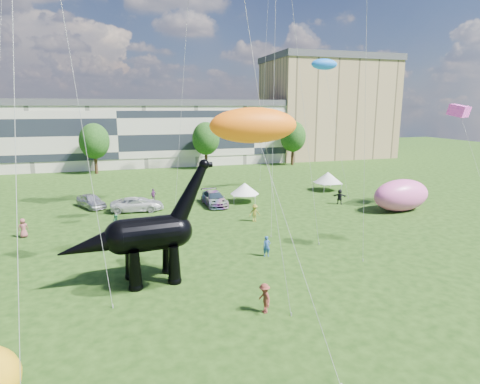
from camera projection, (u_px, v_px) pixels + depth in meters
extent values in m
plane|color=#16330C|center=(260.00, 295.00, 25.36)|extent=(220.00, 220.00, 0.00)
cube|color=beige|center=(118.00, 136.00, 79.86)|extent=(78.00, 11.00, 12.00)
cube|color=tan|center=(327.00, 110.00, 95.27)|extent=(28.00, 18.00, 22.00)
cylinder|color=#382314|center=(96.00, 165.00, 71.22)|extent=(0.56, 0.56, 3.20)
ellipsoid|color=#14380F|center=(94.00, 138.00, 70.23)|extent=(5.20, 5.20, 6.24)
cylinder|color=#382314|center=(206.00, 160.00, 76.90)|extent=(0.56, 0.56, 3.20)
ellipsoid|color=#14380F|center=(206.00, 136.00, 75.92)|extent=(5.20, 5.20, 6.24)
cylinder|color=#382314|center=(292.00, 157.00, 82.02)|extent=(0.56, 0.56, 3.20)
ellipsoid|color=#14380F|center=(293.00, 134.00, 81.03)|extent=(5.20, 5.20, 6.24)
cone|color=black|center=(135.00, 271.00, 25.96)|extent=(0.98, 0.98, 2.59)
sphere|color=black|center=(136.00, 287.00, 26.20)|extent=(0.95, 0.95, 0.95)
cone|color=black|center=(131.00, 260.00, 27.67)|extent=(0.98, 0.98, 2.59)
sphere|color=black|center=(132.00, 276.00, 27.91)|extent=(0.95, 0.95, 0.95)
cone|color=black|center=(174.00, 265.00, 26.94)|extent=(0.98, 0.98, 2.59)
sphere|color=black|center=(175.00, 280.00, 27.17)|extent=(0.95, 0.95, 0.95)
cone|color=black|center=(168.00, 255.00, 28.65)|extent=(0.98, 0.98, 2.59)
sphere|color=black|center=(169.00, 270.00, 28.88)|extent=(0.95, 0.95, 0.95)
cylinder|color=black|center=(150.00, 234.00, 26.84)|extent=(3.84, 2.68, 2.33)
sphere|color=black|center=(122.00, 237.00, 26.16)|extent=(2.33, 2.33, 2.33)
sphere|color=black|center=(176.00, 231.00, 27.52)|extent=(2.24, 2.24, 2.24)
cone|color=black|center=(190.00, 194.00, 27.40)|extent=(3.36, 1.62, 4.56)
sphere|color=black|center=(204.00, 164.00, 27.39)|extent=(0.72, 0.72, 0.72)
cylinder|color=black|center=(208.00, 165.00, 27.50)|extent=(0.64, 0.44, 0.38)
cone|color=black|center=(93.00, 245.00, 25.54)|extent=(4.72, 2.26, 2.53)
imported|color=#BCBCC1|center=(91.00, 201.00, 47.23)|extent=(3.97, 5.20, 1.65)
imported|color=gray|center=(143.00, 205.00, 45.81)|extent=(4.54, 1.72, 1.48)
imported|color=silver|center=(136.00, 204.00, 45.72)|extent=(5.89, 3.10, 1.58)
imported|color=#595960|center=(214.00, 199.00, 48.41)|extent=(2.49, 5.81, 1.67)
cube|color=white|center=(245.00, 194.00, 49.99)|extent=(3.51, 3.51, 0.11)
cone|color=white|center=(245.00, 188.00, 49.84)|extent=(4.45, 4.45, 1.39)
cylinder|color=#999999|center=(234.00, 200.00, 48.86)|extent=(0.06, 0.06, 1.02)
cylinder|color=#999999|center=(255.00, 201.00, 48.80)|extent=(0.06, 0.06, 1.02)
cylinder|color=#999999|center=(235.00, 196.00, 51.40)|extent=(0.06, 0.06, 1.02)
cylinder|color=#999999|center=(255.00, 196.00, 51.34)|extent=(0.06, 0.06, 1.02)
cube|color=silver|center=(328.00, 183.00, 56.96)|extent=(3.16, 3.16, 0.12)
cone|color=silver|center=(328.00, 177.00, 56.80)|extent=(4.01, 4.01, 1.51)
cylinder|color=#999999|center=(324.00, 189.00, 55.32)|extent=(0.06, 0.06, 1.11)
cylinder|color=#999999|center=(341.00, 188.00, 56.24)|extent=(0.06, 0.06, 1.11)
cylinder|color=#999999|center=(314.00, 185.00, 57.91)|extent=(0.06, 0.06, 1.11)
cylinder|color=#999999|center=(331.00, 184.00, 58.84)|extent=(0.06, 0.06, 1.11)
ellipsoid|color=pink|center=(401.00, 195.00, 45.66)|extent=(7.65, 4.44, 3.65)
imported|color=#244987|center=(267.00, 246.00, 31.81)|extent=(0.64, 0.44, 1.67)
imported|color=black|center=(340.00, 197.00, 48.96)|extent=(1.79, 1.32, 1.88)
imported|color=#2E744C|center=(117.00, 223.00, 37.96)|extent=(1.08, 1.05, 1.75)
imported|color=#8E4847|center=(23.00, 228.00, 36.45)|extent=(1.03, 0.87, 1.79)
imported|color=#68306C|center=(153.00, 195.00, 50.44)|extent=(0.98, 0.93, 1.63)
imported|color=olive|center=(255.00, 213.00, 41.48)|extent=(1.20, 0.70, 1.84)
imported|color=#A03D28|center=(140.00, 230.00, 36.09)|extent=(0.51, 0.78, 1.57)
imported|color=brown|center=(265.00, 298.00, 23.06)|extent=(0.79, 1.22, 1.79)
ellipsoid|color=orange|center=(254.00, 125.00, 21.35)|extent=(4.81, 5.11, 1.89)
cube|color=#E23EBA|center=(459.00, 111.00, 44.69)|extent=(4.16, 3.66, 1.51)
ellipsoid|color=blue|center=(324.00, 64.00, 52.21)|extent=(3.48, 3.91, 1.42)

